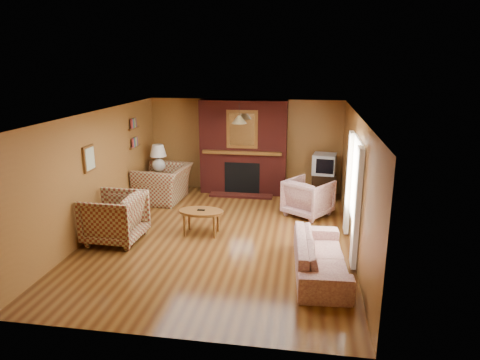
% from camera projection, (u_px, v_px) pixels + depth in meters
% --- Properties ---
extents(floor, '(6.50, 6.50, 0.00)m').
position_uv_depth(floor, '(221.00, 236.00, 8.43)').
color(floor, '#4C2810').
rests_on(floor, ground).
extents(ceiling, '(6.50, 6.50, 0.00)m').
position_uv_depth(ceiling, '(219.00, 114.00, 7.78)').
color(ceiling, silver).
rests_on(ceiling, wall_back).
extents(wall_back, '(6.50, 0.00, 6.50)m').
position_uv_depth(wall_back, '(245.00, 145.00, 11.19)').
color(wall_back, '#96622E').
rests_on(wall_back, floor).
extents(wall_front, '(6.50, 0.00, 6.50)m').
position_uv_depth(wall_front, '(164.00, 250.00, 5.01)').
color(wall_front, '#96622E').
rests_on(wall_front, floor).
extents(wall_left, '(0.00, 6.50, 6.50)m').
position_uv_depth(wall_left, '(97.00, 172.00, 8.48)').
color(wall_left, '#96622E').
rests_on(wall_left, floor).
extents(wall_right, '(0.00, 6.50, 6.50)m').
position_uv_depth(wall_right, '(355.00, 183.00, 7.72)').
color(wall_right, '#96622E').
rests_on(wall_right, floor).
extents(fireplace, '(2.20, 0.82, 2.40)m').
position_uv_depth(fireplace, '(243.00, 148.00, 10.95)').
color(fireplace, '#4F1611').
rests_on(fireplace, floor).
extents(window_right, '(0.10, 1.85, 2.00)m').
position_uv_depth(window_right, '(353.00, 190.00, 7.56)').
color(window_right, beige).
rests_on(window_right, wall_right).
extents(bookshelf, '(0.09, 0.55, 0.71)m').
position_uv_depth(bookshelf, '(135.00, 134.00, 10.15)').
color(bookshelf, brown).
rests_on(bookshelf, wall_left).
extents(botanical_print, '(0.05, 0.40, 0.50)m').
position_uv_depth(botanical_print, '(89.00, 159.00, 8.10)').
color(botanical_print, brown).
rests_on(botanical_print, wall_left).
extents(pendant_light, '(0.36, 0.36, 0.48)m').
position_uv_depth(pendant_light, '(239.00, 120.00, 10.08)').
color(pendant_light, black).
rests_on(pendant_light, ceiling).
extents(plaid_loveseat, '(1.22, 1.37, 0.86)m').
position_uv_depth(plaid_loveseat, '(163.00, 183.00, 10.52)').
color(plaid_loveseat, maroon).
rests_on(plaid_loveseat, floor).
extents(plaid_armchair, '(1.06, 1.04, 0.94)m').
position_uv_depth(plaid_armchair, '(114.00, 218.00, 8.10)').
color(plaid_armchair, maroon).
rests_on(plaid_armchair, floor).
extents(floral_sofa, '(0.92, 2.08, 0.59)m').
position_uv_depth(floral_sofa, '(321.00, 256.00, 6.90)').
color(floral_sofa, beige).
rests_on(floral_sofa, floor).
extents(floral_armchair, '(1.24, 1.24, 0.82)m').
position_uv_depth(floral_armchair, '(308.00, 197.00, 9.48)').
color(floral_armchair, beige).
rests_on(floral_armchair, floor).
extents(coffee_table, '(0.89, 0.55, 0.51)m').
position_uv_depth(coffee_table, '(201.00, 213.00, 8.44)').
color(coffee_table, brown).
rests_on(coffee_table, floor).
extents(side_table, '(0.47, 0.47, 0.61)m').
position_uv_depth(side_table, '(160.00, 183.00, 10.99)').
color(side_table, brown).
rests_on(side_table, floor).
extents(table_lamp, '(0.42, 0.42, 0.69)m').
position_uv_depth(table_lamp, '(158.00, 157.00, 10.80)').
color(table_lamp, silver).
rests_on(table_lamp, side_table).
extents(tv_stand, '(0.58, 0.53, 0.63)m').
position_uv_depth(tv_stand, '(323.00, 186.00, 10.69)').
color(tv_stand, black).
rests_on(tv_stand, floor).
extents(crt_tv, '(0.61, 0.61, 0.50)m').
position_uv_depth(crt_tv, '(324.00, 164.00, 10.54)').
color(crt_tv, '#A9ACB0').
rests_on(crt_tv, tv_stand).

